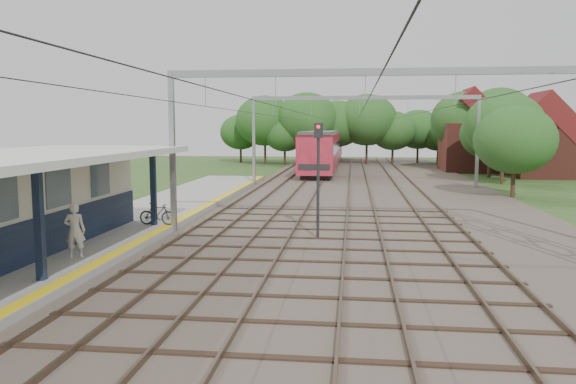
{
  "coord_description": "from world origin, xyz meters",
  "views": [
    {
      "loc": [
        2.75,
        -8.47,
        4.61
      ],
      "look_at": [
        -0.26,
        17.44,
        1.6
      ],
      "focal_mm": 35.0,
      "sensor_mm": 36.0,
      "label": 1
    }
  ],
  "objects_px": {
    "train": "(326,147)",
    "signal_post": "(318,165)",
    "person": "(75,230)",
    "bicycle": "(157,214)"
  },
  "relations": [
    {
      "from": "train",
      "to": "signal_post",
      "type": "distance_m",
      "value": 43.96
    },
    {
      "from": "train",
      "to": "person",
      "type": "bearing_deg",
      "value": -96.66
    },
    {
      "from": "bicycle",
      "to": "signal_post",
      "type": "relative_size",
      "value": 0.34
    },
    {
      "from": "bicycle",
      "to": "train",
      "type": "distance_m",
      "value": 43.38
    },
    {
      "from": "train",
      "to": "signal_post",
      "type": "bearing_deg",
      "value": -87.59
    },
    {
      "from": "person",
      "to": "bicycle",
      "type": "height_order",
      "value": "person"
    },
    {
      "from": "person",
      "to": "train",
      "type": "height_order",
      "value": "train"
    },
    {
      "from": "train",
      "to": "signal_post",
      "type": "height_order",
      "value": "signal_post"
    },
    {
      "from": "signal_post",
      "to": "person",
      "type": "bearing_deg",
      "value": -135.71
    },
    {
      "from": "signal_post",
      "to": "train",
      "type": "bearing_deg",
      "value": 101.07
    }
  ]
}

